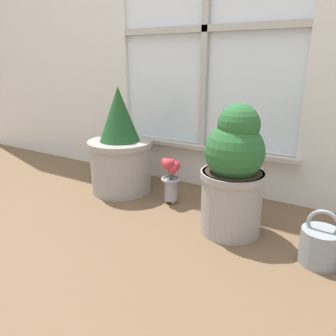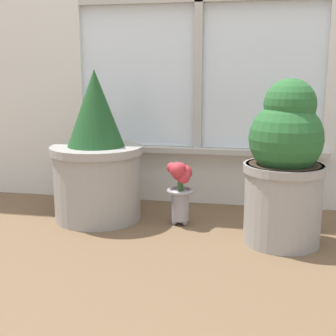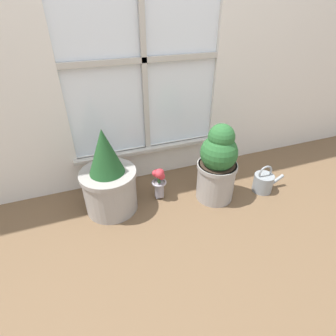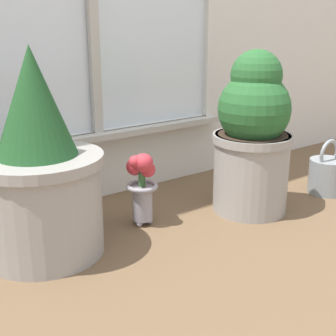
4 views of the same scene
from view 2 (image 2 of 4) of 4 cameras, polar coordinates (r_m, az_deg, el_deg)
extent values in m
plane|color=brown|center=(1.60, 0.32, -10.34)|extent=(10.00, 10.00, 0.00)
cube|color=silver|center=(2.17, 3.59, -0.75)|extent=(1.09, 0.05, 0.26)
cube|color=#BCB7AD|center=(2.11, 3.46, 2.15)|extent=(1.15, 0.06, 0.02)
cylinder|color=#9E9993|center=(1.94, -8.60, -1.78)|extent=(0.35, 0.35, 0.30)
cylinder|color=#9E9993|center=(1.91, -8.72, 2.21)|extent=(0.37, 0.37, 0.03)
cylinder|color=#38281E|center=(1.91, -8.73, 2.51)|extent=(0.32, 0.32, 0.01)
cone|color=#1E4C23|center=(1.89, -8.88, 7.23)|extent=(0.23, 0.23, 0.31)
ellipsoid|color=#1E4C23|center=(1.97, -9.34, 5.17)|extent=(0.13, 0.10, 0.14)
cylinder|color=#9E9993|center=(1.70, 13.80, -4.26)|extent=(0.27, 0.27, 0.29)
cylinder|color=#9E9993|center=(1.67, 14.01, -0.01)|extent=(0.28, 0.28, 0.03)
cylinder|color=#38281E|center=(1.67, 14.03, 0.31)|extent=(0.25, 0.25, 0.01)
sphere|color=#28602D|center=(1.65, 14.19, 3.51)|extent=(0.25, 0.25, 0.25)
sphere|color=#28602D|center=(1.64, 14.66, 7.47)|extent=(0.18, 0.18, 0.18)
ellipsoid|color=#28602D|center=(1.70, 16.29, 3.18)|extent=(0.09, 0.12, 0.13)
sphere|color=#99939E|center=(1.91, 1.63, -6.33)|extent=(0.02, 0.02, 0.02)
sphere|color=#99939E|center=(1.87, 0.77, -6.64)|extent=(0.02, 0.02, 0.02)
sphere|color=#99939E|center=(1.87, 2.10, -6.72)|extent=(0.02, 0.02, 0.02)
cylinder|color=#99939E|center=(1.86, 1.51, -4.58)|extent=(0.07, 0.07, 0.12)
torus|color=#99939E|center=(1.85, 1.52, -2.80)|extent=(0.11, 0.11, 0.02)
cylinder|color=#386633|center=(1.84, 1.53, -1.80)|extent=(0.02, 0.02, 0.07)
sphere|color=#C6333D|center=(1.82, 1.54, -0.04)|extent=(0.05, 0.05, 0.05)
sphere|color=#C6333D|center=(1.84, 2.04, -0.53)|extent=(0.06, 0.06, 0.06)
sphere|color=#C6333D|center=(1.86, 1.41, -0.66)|extent=(0.06, 0.06, 0.06)
sphere|color=#C6333D|center=(1.82, 0.49, 0.05)|extent=(0.04, 0.04, 0.04)
sphere|color=#C6333D|center=(1.81, 1.21, -0.24)|extent=(0.06, 0.06, 0.06)
sphere|color=#C6333D|center=(1.82, 1.91, -1.11)|extent=(0.05, 0.05, 0.05)
camera|label=1|loc=(0.65, 71.65, 16.60)|focal=35.00mm
camera|label=3|loc=(1.06, -65.46, 44.00)|focal=28.00mm
camera|label=4|loc=(1.24, -54.52, 9.87)|focal=50.00mm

